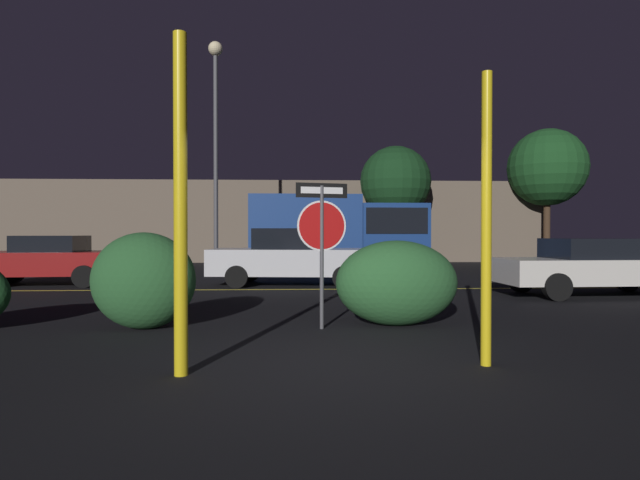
# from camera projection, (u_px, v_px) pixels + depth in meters

# --- Properties ---
(ground_plane) EXTENTS (260.00, 260.00, 0.00)m
(ground_plane) POSITION_uv_depth(u_px,v_px,m) (334.00, 364.00, 5.50)
(ground_plane) COLOR black
(road_center_stripe) EXTENTS (38.58, 0.12, 0.01)m
(road_center_stripe) POSITION_uv_depth(u_px,v_px,m) (313.00, 289.00, 12.88)
(road_center_stripe) COLOR gold
(road_center_stripe) RESTS_ON ground_plane
(stop_sign) EXTENTS (0.78, 0.20, 2.20)m
(stop_sign) POSITION_uv_depth(u_px,v_px,m) (322.00, 227.00, 7.52)
(stop_sign) COLOR #4C4C51
(stop_sign) RESTS_ON ground_plane
(yellow_pole_left) EXTENTS (0.14, 0.14, 3.47)m
(yellow_pole_left) POSITION_uv_depth(u_px,v_px,m) (181.00, 205.00, 5.04)
(yellow_pole_left) COLOR yellow
(yellow_pole_left) RESTS_ON ground_plane
(yellow_pole_right) EXTENTS (0.11, 0.11, 3.20)m
(yellow_pole_right) POSITION_uv_depth(u_px,v_px,m) (486.00, 219.00, 5.42)
(yellow_pole_right) COLOR yellow
(yellow_pole_right) RESTS_ON ground_plane
(hedge_bush_1) EXTENTS (1.55, 1.11, 1.46)m
(hedge_bush_1) POSITION_uv_depth(u_px,v_px,m) (144.00, 281.00, 7.53)
(hedge_bush_1) COLOR #285B2D
(hedge_bush_1) RESTS_ON ground_plane
(hedge_bush_2) EXTENTS (1.91, 1.16, 1.33)m
(hedge_bush_2) POSITION_uv_depth(u_px,v_px,m) (397.00, 283.00, 7.82)
(hedge_bush_2) COLOR #285B2D
(hedge_bush_2) RESTS_ON ground_plane
(passing_car_1) EXTENTS (4.29, 2.17, 1.38)m
(passing_car_1) POSITION_uv_depth(u_px,v_px,m) (48.00, 260.00, 13.94)
(passing_car_1) COLOR maroon
(passing_car_1) RESTS_ON ground_plane
(passing_car_2) EXTENTS (4.78, 2.38, 1.58)m
(passing_car_2) POSITION_uv_depth(u_px,v_px,m) (293.00, 257.00, 14.00)
(passing_car_2) COLOR silver
(passing_car_2) RESTS_ON ground_plane
(passing_car_3) EXTENTS (4.58, 1.91, 1.33)m
(passing_car_3) POSITION_uv_depth(u_px,v_px,m) (594.00, 267.00, 11.53)
(passing_car_3) COLOR silver
(passing_car_3) RESTS_ON ground_plane
(delivery_truck) EXTENTS (6.63, 2.57, 2.87)m
(delivery_truck) POSITION_uv_depth(u_px,v_px,m) (341.00, 230.00, 19.00)
(delivery_truck) COLOR navy
(delivery_truck) RESTS_ON ground_plane
(street_lamp) EXTENTS (0.52, 0.52, 8.40)m
(street_lamp) POSITION_uv_depth(u_px,v_px,m) (216.00, 117.00, 18.06)
(street_lamp) COLOR #4C4C51
(street_lamp) RESTS_ON ground_plane
(tree_0) EXTENTS (3.80, 3.80, 6.61)m
(tree_0) POSITION_uv_depth(u_px,v_px,m) (547.00, 168.00, 24.66)
(tree_0) COLOR #422D1E
(tree_0) RESTS_ON ground_plane
(tree_1) EXTENTS (3.34, 3.34, 5.58)m
(tree_1) POSITION_uv_depth(u_px,v_px,m) (395.00, 182.00, 23.61)
(tree_1) COLOR #422D1E
(tree_1) RESTS_ON ground_plane
(building_backdrop) EXTENTS (28.84, 4.78, 4.10)m
(building_backdrop) POSITION_uv_depth(u_px,v_px,m) (265.00, 222.00, 27.11)
(building_backdrop) COLOR #6B5B4C
(building_backdrop) RESTS_ON ground_plane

